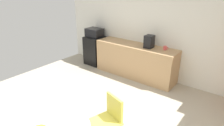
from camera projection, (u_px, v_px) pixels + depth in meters
wall_back at (156, 30)px, 5.08m from camera, size 6.00×0.10×2.60m
counter_block at (135, 61)px, 5.36m from camera, size 2.27×0.60×0.90m
mini_fridge at (95, 50)px, 6.21m from camera, size 0.54×0.54×0.88m
microwave at (94, 33)px, 5.99m from camera, size 0.48×0.38×0.26m
chair_yellow at (110, 115)px, 3.03m from camera, size 0.52×0.52×0.83m
mug_white at (165, 48)px, 4.79m from camera, size 0.13×0.08×0.09m
coffee_maker at (149, 42)px, 4.91m from camera, size 0.20×0.24×0.32m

